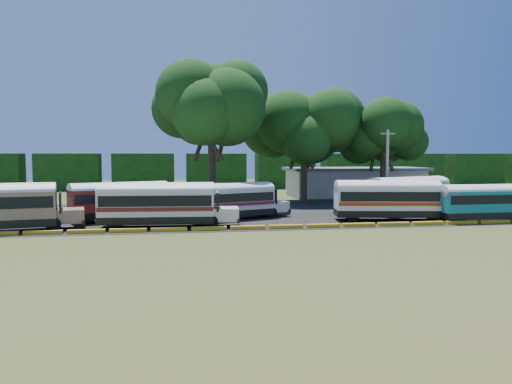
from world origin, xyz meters
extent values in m
plane|color=#2E4517|center=(0.00, 0.00, 0.00)|extent=(160.00, 160.00, 0.00)
cube|color=black|center=(1.00, 12.00, 0.01)|extent=(64.00, 24.00, 0.02)
cube|color=gold|center=(-16.50, 1.00, 0.15)|extent=(2.70, 0.45, 0.30)
cube|color=gold|center=(-13.50, 1.00, 0.15)|extent=(2.70, 0.45, 0.30)
cube|color=gold|center=(-10.50, 1.00, 0.15)|extent=(2.70, 0.45, 0.30)
cube|color=gold|center=(-7.50, 1.00, 0.15)|extent=(2.70, 0.45, 0.30)
cube|color=gold|center=(-4.50, 1.00, 0.15)|extent=(2.70, 0.45, 0.30)
cube|color=gold|center=(-1.50, 1.00, 0.15)|extent=(2.70, 0.45, 0.30)
cube|color=gold|center=(1.50, 1.00, 0.15)|extent=(2.70, 0.45, 0.30)
cube|color=gold|center=(4.50, 1.00, 0.15)|extent=(2.70, 0.45, 0.30)
cube|color=gold|center=(7.50, 1.00, 0.15)|extent=(2.70, 0.45, 0.30)
cube|color=gold|center=(10.50, 1.00, 0.15)|extent=(2.70, 0.45, 0.30)
cube|color=gold|center=(13.50, 1.00, 0.15)|extent=(2.70, 0.45, 0.30)
cube|color=gold|center=(16.50, 1.00, 0.15)|extent=(2.70, 0.45, 0.30)
cube|color=gold|center=(19.50, 1.00, 0.15)|extent=(2.70, 0.45, 0.30)
cube|color=silver|center=(18.00, 30.00, 1.80)|extent=(18.00, 8.00, 3.60)
cube|color=#5A5C62|center=(18.00, 30.00, 3.80)|extent=(19.00, 9.00, 0.40)
cube|color=black|center=(-24.00, 48.00, 3.00)|extent=(10.00, 4.00, 6.00)
cube|color=black|center=(-12.00, 48.00, 3.00)|extent=(10.00, 4.00, 6.00)
cube|color=black|center=(0.00, 48.00, 3.00)|extent=(10.00, 4.00, 6.00)
cube|color=black|center=(12.00, 48.00, 3.00)|extent=(10.00, 4.00, 6.00)
cube|color=black|center=(24.00, 48.00, 3.00)|extent=(10.00, 4.00, 6.00)
cube|color=black|center=(36.00, 48.00, 3.00)|extent=(10.00, 4.00, 6.00)
cube|color=black|center=(48.00, 48.00, 3.00)|extent=(10.00, 4.00, 6.00)
cylinder|color=black|center=(-16.06, 2.21, 0.56)|extent=(1.15, 0.51, 1.11)
cylinder|color=black|center=(-16.50, 4.55, 0.56)|extent=(1.15, 0.51, 1.11)
cube|color=#937159|center=(-15.08, 3.60, 1.06)|extent=(2.41, 2.77, 1.06)
cube|color=black|center=(-15.77, 3.47, 2.14)|extent=(0.63, 2.54, 1.53)
cube|color=black|center=(-14.15, 3.78, 0.61)|extent=(0.70, 2.71, 0.33)
cylinder|color=black|center=(-7.67, 8.48, 0.51)|extent=(1.06, 0.64, 1.03)
cylinder|color=black|center=(-8.47, 10.53, 0.51)|extent=(1.06, 0.64, 1.03)
cylinder|color=black|center=(-14.17, 5.93, 0.51)|extent=(1.06, 0.64, 1.03)
cylinder|color=black|center=(-14.97, 7.97, 0.51)|extent=(1.06, 0.64, 1.03)
cube|color=black|center=(-11.80, 8.04, 0.67)|extent=(8.78, 5.47, 0.56)
cube|color=maroon|center=(-11.80, 8.04, 1.88)|extent=(8.78, 5.47, 1.88)
cube|color=black|center=(-11.80, 8.04, 2.11)|extent=(8.48, 5.40, 0.79)
ellipsoid|color=white|center=(-11.80, 8.04, 2.82)|extent=(8.78, 5.47, 1.16)
cube|color=maroon|center=(-7.02, 9.92, 0.98)|extent=(2.55, 2.78, 0.98)
cube|color=black|center=(-7.62, 9.68, 1.98)|extent=(1.01, 2.25, 1.41)
cube|color=black|center=(-6.21, 10.24, 0.56)|extent=(1.09, 2.41, 0.31)
cube|color=black|center=(-15.67, 6.52, 0.56)|extent=(1.09, 2.41, 0.31)
cylinder|color=black|center=(-4.27, 1.72, 0.54)|extent=(1.11, 0.38, 1.09)
cylinder|color=black|center=(-4.10, 4.05, 0.54)|extent=(1.11, 0.38, 1.09)
cylinder|color=black|center=(-11.66, 2.27, 0.54)|extent=(1.11, 0.38, 1.09)
cylinder|color=black|center=(-11.49, 4.59, 0.54)|extent=(1.11, 0.38, 1.09)
cube|color=black|center=(-8.43, 3.20, 0.71)|extent=(9.11, 3.37, 0.60)
cube|color=silver|center=(-8.43, 3.20, 2.00)|extent=(9.11, 3.37, 1.99)
cube|color=black|center=(-8.43, 3.20, 2.24)|extent=(8.76, 3.41, 0.84)
cube|color=maroon|center=(-8.43, 3.20, 1.60)|extent=(9.02, 3.41, 0.33)
ellipsoid|color=white|center=(-8.43, 3.20, 3.00)|extent=(9.11, 3.37, 1.23)
cube|color=silver|center=(-2.99, 2.80, 1.04)|extent=(2.13, 2.53, 1.04)
cube|color=black|center=(-3.68, 2.85, 2.10)|extent=(0.35, 2.51, 1.50)
cube|color=black|center=(-2.07, 2.73, 0.60)|extent=(0.39, 2.68, 0.33)
cube|color=black|center=(-12.83, 3.52, 0.60)|extent=(0.39, 2.68, 0.33)
cylinder|color=black|center=(1.71, 7.60, 0.50)|extent=(1.03, 0.64, 1.00)
cylinder|color=black|center=(0.90, 9.57, 0.50)|extent=(1.03, 0.64, 1.00)
cylinder|color=black|center=(-4.56, 5.03, 0.50)|extent=(1.03, 0.64, 1.00)
cylinder|color=black|center=(-5.37, 7.00, 0.50)|extent=(1.03, 0.64, 1.00)
cube|color=black|center=(-2.29, 7.11, 0.65)|extent=(8.50, 5.40, 0.55)
cube|color=beige|center=(-2.29, 7.11, 1.83)|extent=(8.50, 5.40, 1.82)
cube|color=black|center=(-2.29, 7.11, 2.05)|extent=(8.22, 5.33, 0.77)
cube|color=maroon|center=(-2.29, 7.11, 1.46)|extent=(8.44, 5.41, 0.30)
ellipsoid|color=white|center=(-2.29, 7.11, 2.74)|extent=(8.50, 5.40, 1.12)
cube|color=beige|center=(2.31, 9.00, 0.95)|extent=(2.49, 2.71, 0.95)
cube|color=black|center=(1.73, 8.76, 1.92)|extent=(1.01, 2.18, 1.37)
cube|color=black|center=(3.10, 9.32, 0.55)|extent=(1.09, 2.32, 0.30)
cube|color=black|center=(-6.02, 5.58, 0.55)|extent=(1.09, 2.32, 0.30)
cylinder|color=black|center=(15.25, 2.42, 0.54)|extent=(1.11, 0.49, 1.08)
cylinder|color=black|center=(15.65, 4.69, 0.54)|extent=(1.11, 0.49, 1.08)
cylinder|color=black|center=(8.03, 3.71, 0.54)|extent=(1.11, 0.49, 1.08)
cylinder|color=black|center=(8.43, 5.98, 0.54)|extent=(1.11, 0.49, 1.08)
cube|color=black|center=(11.31, 4.29, 0.70)|extent=(9.18, 4.21, 0.59)
cube|color=white|center=(11.31, 4.29, 1.98)|extent=(9.18, 4.21, 1.97)
cube|color=black|center=(11.31, 4.29, 2.22)|extent=(8.84, 4.21, 0.83)
cube|color=#A13210|center=(11.31, 4.29, 1.58)|extent=(9.10, 4.24, 0.32)
ellipsoid|color=white|center=(11.31, 4.29, 2.97)|extent=(9.18, 4.21, 1.21)
cube|color=white|center=(16.62, 3.35, 1.02)|extent=(2.33, 2.68, 1.02)
cube|color=black|center=(15.95, 3.46, 2.08)|extent=(0.60, 2.47, 1.48)
cube|color=black|center=(17.52, 3.18, 0.59)|extent=(0.66, 2.64, 0.32)
cube|color=black|center=(7.01, 5.06, 0.59)|extent=(0.66, 2.64, 0.32)
cylinder|color=black|center=(19.99, 9.40, 0.55)|extent=(1.13, 0.70, 1.10)
cylinder|color=black|center=(19.11, 11.58, 0.55)|extent=(1.13, 0.70, 1.10)
cylinder|color=black|center=(13.07, 6.61, 0.55)|extent=(1.13, 0.70, 1.10)
cylinder|color=black|center=(12.19, 8.78, 0.55)|extent=(1.13, 0.70, 1.10)
cube|color=black|center=(15.58, 8.89, 0.71)|extent=(9.37, 5.91, 0.60)
cube|color=silver|center=(15.58, 8.89, 2.01)|extent=(9.37, 5.91, 2.01)
cube|color=black|center=(15.58, 8.89, 2.25)|extent=(9.06, 5.84, 0.84)
cube|color=navy|center=(15.58, 8.89, 1.61)|extent=(9.30, 5.92, 0.33)
ellipsoid|color=white|center=(15.58, 8.89, 3.02)|extent=(9.37, 5.91, 1.23)
cube|color=silver|center=(20.67, 10.94, 1.04)|extent=(2.74, 2.98, 1.04)
cube|color=black|center=(20.03, 10.68, 2.11)|extent=(1.10, 2.40, 1.51)
cube|color=black|center=(21.53, 11.29, 0.60)|extent=(1.19, 2.57, 0.33)
cube|color=black|center=(11.46, 7.22, 0.60)|extent=(1.19, 2.57, 0.33)
cylinder|color=black|center=(16.51, 1.21, 0.49)|extent=(0.99, 0.30, 0.98)
cylinder|color=black|center=(16.45, 3.31, 0.49)|extent=(0.99, 0.30, 0.98)
cube|color=black|center=(19.32, 2.34, 0.64)|extent=(8.11, 2.68, 0.54)
cube|color=#147B7E|center=(19.32, 2.34, 1.80)|extent=(8.11, 2.68, 1.79)
cube|color=black|center=(19.32, 2.34, 2.02)|extent=(7.79, 2.73, 0.75)
ellipsoid|color=white|center=(19.32, 2.34, 2.70)|extent=(8.11, 2.68, 1.10)
cube|color=black|center=(15.35, 2.23, 0.54)|extent=(0.25, 2.41, 0.29)
cylinder|color=#37291B|center=(-3.14, 15.63, 3.92)|extent=(0.80, 0.80, 7.84)
cylinder|color=#37291B|center=(-1.92, 16.07, 7.28)|extent=(1.38, 2.81, 4.46)
cylinder|color=#37291B|center=(-4.14, 16.46, 7.28)|extent=(2.16, 2.45, 4.46)
cylinder|color=#37291B|center=(-3.37, 14.35, 7.28)|extent=(2.86, 0.92, 4.46)
ellipsoid|color=black|center=(-3.14, 15.63, 11.42)|extent=(10.38, 10.38, 7.61)
cylinder|color=#37291B|center=(8.61, 22.31, 3.15)|extent=(0.80, 0.80, 6.30)
cylinder|color=#37291B|center=(9.83, 22.75, 5.85)|extent=(1.22, 2.36, 3.63)
cylinder|color=#37291B|center=(7.61, 23.14, 5.85)|extent=(1.85, 2.08, 3.63)
cylinder|color=#37291B|center=(8.38, 21.02, 5.85)|extent=(2.39, 0.84, 3.63)
ellipsoid|color=black|center=(8.61, 22.31, 9.28)|extent=(10.37, 10.37, 7.60)
cylinder|color=#37291B|center=(18.60, 21.66, 2.91)|extent=(0.80, 0.80, 5.82)
cylinder|color=#37291B|center=(19.82, 22.11, 5.41)|extent=(1.17, 2.22, 3.37)
cylinder|color=#37291B|center=(17.61, 22.50, 5.41)|extent=(1.75, 1.97, 3.37)
cylinder|color=#37291B|center=(18.38, 20.38, 5.41)|extent=(2.24, 0.82, 3.37)
ellipsoid|color=black|center=(18.60, 21.66, 8.61)|extent=(8.35, 8.35, 6.12)
cylinder|color=gray|center=(15.48, 13.55, 4.23)|extent=(0.30, 0.30, 8.45)
cube|color=gray|center=(15.48, 13.55, 8.03)|extent=(1.60, 0.12, 0.12)
camera|label=1|loc=(-7.11, -36.82, 5.77)|focal=35.00mm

